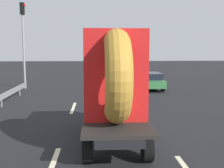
{
  "coord_description": "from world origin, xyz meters",
  "views": [
    {
      "loc": [
        -0.72,
        -10.16,
        3.23
      ],
      "look_at": [
        -0.1,
        0.22,
        1.91
      ],
      "focal_mm": 45.65,
      "sensor_mm": 36.0,
      "label": 1
    }
  ],
  "objects": [
    {
      "name": "lane_dash_right_far",
      "position": [
        1.71,
        5.44,
        0.0
      ],
      "size": [
        0.16,
        2.84,
        0.01
      ],
      "primitive_type": "cube",
      "rotation": [
        0.0,
        0.0,
        1.57
      ],
      "color": "beige",
      "rests_on": "ground_plane"
    },
    {
      "name": "distant_sedan",
      "position": [
        3.53,
        11.72,
        0.7
      ],
      "size": [
        1.71,
        4.0,
        1.3
      ],
      "color": "black",
      "rests_on": "ground_plane"
    },
    {
      "name": "ground_plane",
      "position": [
        0.0,
        0.0,
        0.0
      ],
      "size": [
        120.0,
        120.0,
        0.0
      ],
      "primitive_type": "plane",
      "color": "black"
    },
    {
      "name": "flatbed_truck",
      "position": [
        -0.1,
        -0.57,
        1.77
      ],
      "size": [
        2.02,
        5.08,
        3.79
      ],
      "color": "black",
      "rests_on": "ground_plane"
    },
    {
      "name": "traffic_light",
      "position": [
        -6.32,
        12.75,
        4.29
      ],
      "size": [
        0.42,
        0.36,
        6.69
      ],
      "color": "gray",
      "rests_on": "ground_plane"
    },
    {
      "name": "lane_dash_left_far",
      "position": [
        -1.92,
        5.07,
        0.0
      ],
      "size": [
        0.16,
        2.82,
        0.01
      ],
      "primitive_type": "cube",
      "rotation": [
        0.0,
        0.0,
        1.57
      ],
      "color": "beige",
      "rests_on": "ground_plane"
    },
    {
      "name": "lane_dash_left_near",
      "position": [
        -1.92,
        -2.36,
        0.0
      ],
      "size": [
        0.16,
        2.28,
        0.01
      ],
      "primitive_type": "cube",
      "rotation": [
        0.0,
        0.0,
        1.57
      ],
      "color": "beige",
      "rests_on": "ground_plane"
    }
  ]
}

